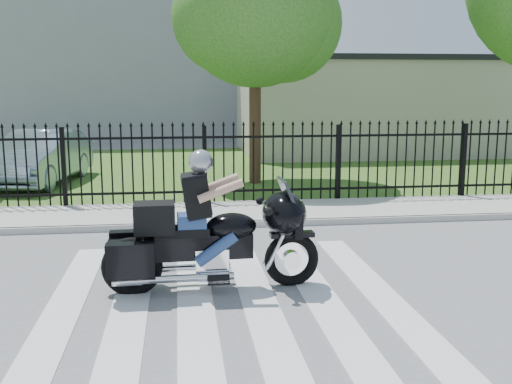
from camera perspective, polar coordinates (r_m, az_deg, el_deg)
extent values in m
plane|color=slate|center=(7.58, -2.70, -10.64)|extent=(120.00, 120.00, 0.00)
cube|color=#ADAAA3|center=(12.36, -4.63, -2.09)|extent=(40.00, 2.00, 0.12)
cube|color=#ADAAA3|center=(11.38, -4.38, -3.16)|extent=(40.00, 0.12, 0.12)
cube|color=#31541D|center=(19.25, -5.67, 2.22)|extent=(40.00, 12.00, 0.02)
cube|color=black|center=(13.28, -4.86, 0.05)|extent=(26.00, 0.04, 0.05)
cube|color=black|center=(13.12, -4.94, 5.22)|extent=(26.00, 0.04, 0.05)
cylinder|color=#382316|center=(16.20, -0.09, 8.10)|extent=(0.32, 0.32, 4.16)
sphere|color=#26641C|center=(16.31, -0.10, 17.27)|extent=(4.20, 4.20, 4.20)
cube|color=#B4AC96|center=(24.28, 10.84, 7.89)|extent=(10.00, 6.00, 3.50)
cube|color=black|center=(24.28, 10.99, 12.25)|extent=(10.20, 6.20, 0.20)
cube|color=gray|center=(33.31, -12.04, 15.78)|extent=(15.00, 10.00, 12.00)
torus|color=black|center=(8.17, 3.41, -6.42)|extent=(0.75, 0.16, 0.75)
torus|color=black|center=(8.00, -11.72, -6.99)|extent=(0.80, 0.19, 0.79)
cube|color=black|center=(7.93, -5.47, -5.16)|extent=(1.42, 0.30, 0.33)
ellipsoid|color=black|center=(7.91, -2.35, -3.30)|extent=(0.69, 0.45, 0.36)
cube|color=black|center=(7.87, -7.08, -3.76)|extent=(0.72, 0.37, 0.11)
cube|color=silver|center=(8.00, -4.27, -6.39)|extent=(0.44, 0.34, 0.33)
ellipsoid|color=black|center=(7.99, 2.69, -2.04)|extent=(0.61, 0.80, 0.59)
cube|color=black|center=(7.82, -9.66, -2.44)|extent=(0.53, 0.43, 0.39)
cube|color=navy|center=(7.85, -6.14, -2.80)|extent=(0.38, 0.34, 0.20)
sphere|color=#9FA1A6|center=(7.71, -5.29, 2.90)|extent=(0.32, 0.32, 0.32)
imported|color=#8EA2B3|center=(17.15, -19.84, 3.12)|extent=(2.22, 4.56, 1.44)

